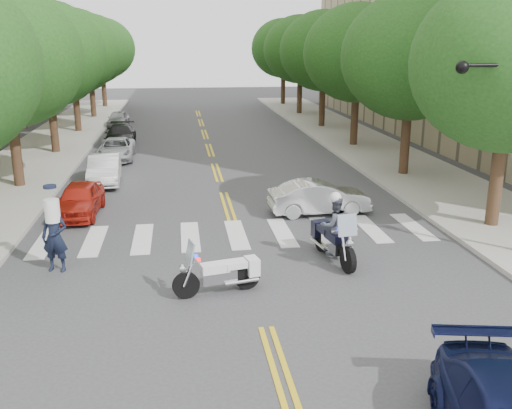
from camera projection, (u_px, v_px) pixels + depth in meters
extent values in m
plane|color=#38383A|center=(266.00, 328.00, 12.88)|extent=(140.00, 140.00, 0.00)
cube|color=#9E9991|center=(44.00, 153.00, 32.57)|extent=(5.00, 60.00, 0.15)
cube|color=#9E9991|center=(364.00, 145.00, 35.05)|extent=(5.00, 60.00, 0.15)
cylinder|color=#382316|center=(16.00, 151.00, 24.61)|extent=(0.44, 0.44, 3.32)
ellipsoid|color=#1B4513|center=(5.00, 58.00, 23.53)|extent=(6.40, 6.40, 5.76)
cylinder|color=#382316|center=(54.00, 125.00, 32.23)|extent=(0.44, 0.44, 3.32)
ellipsoid|color=#1B4513|center=(47.00, 54.00, 31.15)|extent=(6.40, 6.40, 5.76)
cylinder|color=#382316|center=(77.00, 109.00, 39.85)|extent=(0.44, 0.44, 3.32)
ellipsoid|color=#1B4513|center=(72.00, 51.00, 38.77)|extent=(6.40, 6.40, 5.76)
cylinder|color=#382316|center=(93.00, 98.00, 47.46)|extent=(0.44, 0.44, 3.32)
ellipsoid|color=#1B4513|center=(89.00, 50.00, 46.39)|extent=(6.40, 6.40, 5.76)
cylinder|color=#382316|center=(104.00, 90.00, 55.08)|extent=(0.44, 0.44, 3.32)
ellipsoid|color=#1B4513|center=(101.00, 48.00, 54.01)|extent=(6.40, 6.40, 5.76)
cylinder|color=#382316|center=(496.00, 181.00, 19.28)|extent=(0.44, 0.44, 3.32)
ellipsoid|color=#1B4513|center=(510.00, 63.00, 18.20)|extent=(6.40, 6.40, 5.76)
cylinder|color=#382316|center=(405.00, 142.00, 26.90)|extent=(0.44, 0.44, 3.32)
ellipsoid|color=#1B4513|center=(411.00, 56.00, 25.82)|extent=(6.40, 6.40, 5.76)
cylinder|color=#382316|center=(354.00, 120.00, 34.52)|extent=(0.44, 0.44, 3.32)
ellipsoid|color=#1B4513|center=(358.00, 53.00, 33.44)|extent=(6.40, 6.40, 5.76)
cylinder|color=#382316|center=(322.00, 105.00, 42.14)|extent=(0.44, 0.44, 3.32)
ellipsoid|color=#1B4513|center=(324.00, 51.00, 41.06)|extent=(6.40, 6.40, 5.76)
cylinder|color=#382316|center=(300.00, 96.00, 49.75)|extent=(0.44, 0.44, 3.32)
ellipsoid|color=#1B4513|center=(300.00, 49.00, 48.68)|extent=(6.40, 6.40, 5.76)
cylinder|color=#382316|center=(283.00, 88.00, 57.37)|extent=(0.44, 0.44, 3.32)
ellipsoid|color=#1B4513|center=(284.00, 48.00, 56.30)|extent=(6.40, 6.40, 5.76)
cylinder|color=black|center=(500.00, 65.00, 15.58)|extent=(2.40, 0.10, 0.10)
sphere|color=black|center=(462.00, 67.00, 15.45)|extent=(0.36, 0.36, 0.36)
cylinder|color=black|center=(348.00, 260.00, 15.83)|extent=(0.28, 0.78, 0.77)
cylinder|color=black|center=(322.00, 239.00, 17.49)|extent=(0.32, 0.79, 0.77)
cube|color=silver|center=(334.00, 244.00, 16.68)|extent=(0.52, 1.06, 0.36)
cube|color=black|center=(336.00, 236.00, 16.50)|extent=(0.53, 0.84, 0.25)
cube|color=black|center=(327.00, 229.00, 17.06)|extent=(0.55, 0.68, 0.18)
cube|color=black|center=(320.00, 228.00, 17.56)|extent=(0.54, 0.41, 0.51)
cube|color=#8C99A5|center=(347.00, 225.00, 15.70)|extent=(0.58, 0.26, 0.62)
cube|color=red|center=(348.00, 230.00, 15.97)|extent=(0.13, 0.13, 0.09)
cube|color=#0C26E5|center=(340.00, 230.00, 15.89)|extent=(0.13, 0.13, 0.09)
imported|color=#474C56|center=(335.00, 225.00, 16.52)|extent=(0.96, 0.80, 1.77)
sphere|color=silver|center=(336.00, 198.00, 16.29)|extent=(0.34, 0.34, 0.34)
cylinder|color=black|center=(186.00, 285.00, 14.27)|extent=(0.70, 0.30, 0.69)
cylinder|color=black|center=(247.00, 276.00, 14.83)|extent=(0.71, 0.34, 0.69)
cube|color=silver|center=(219.00, 276.00, 14.54)|extent=(0.96, 0.52, 0.32)
cube|color=white|center=(215.00, 268.00, 14.43)|extent=(0.77, 0.52, 0.22)
cube|color=white|center=(235.00, 264.00, 14.62)|extent=(0.63, 0.52, 0.16)
cube|color=white|center=(252.00, 266.00, 14.81)|extent=(0.40, 0.50, 0.46)
cube|color=#8C99A5|center=(190.00, 252.00, 14.08)|extent=(0.27, 0.53, 0.55)
cube|color=red|center=(198.00, 260.00, 14.08)|extent=(0.12, 0.12, 0.08)
cube|color=#0C26E5|center=(196.00, 256.00, 14.30)|extent=(0.12, 0.12, 0.08)
imported|color=black|center=(55.00, 237.00, 15.82)|extent=(0.82, 0.63, 2.00)
imported|color=silver|center=(319.00, 198.00, 21.23)|extent=(3.83, 1.49, 1.24)
imported|color=#B01E12|center=(80.00, 199.00, 21.04)|extent=(1.61, 3.66, 1.23)
imported|color=white|center=(104.00, 169.00, 25.84)|extent=(1.57, 3.96, 1.28)
imported|color=#A3A4AA|center=(116.00, 149.00, 31.02)|extent=(1.94, 4.15, 1.15)
imported|color=black|center=(120.00, 135.00, 35.34)|extent=(1.80, 4.33, 1.25)
imported|color=#A6A6AB|center=(118.00, 119.00, 43.11)|extent=(1.58, 3.50, 1.17)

